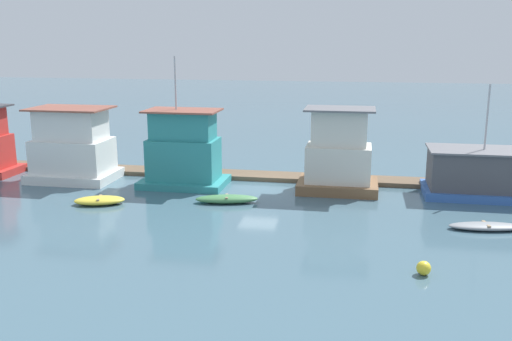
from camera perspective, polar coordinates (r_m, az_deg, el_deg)
ground_plane at (r=38.24m, az=0.27°, el=-1.71°), size 200.00×200.00×0.00m
dock_walkway at (r=40.78m, az=0.95°, el=-0.56°), size 59.60×2.15×0.30m
houseboat_white at (r=41.79m, az=-17.85°, el=2.12°), size 5.77×4.06×5.13m
houseboat_teal at (r=38.61m, az=-7.25°, el=1.81°), size 5.68×3.84×8.65m
houseboat_brown at (r=37.36m, az=8.26°, el=1.41°), size 5.15×3.86×5.43m
houseboat_blue at (r=38.50m, az=21.35°, el=-0.29°), size 6.65×4.02×7.08m
dinghy_yellow at (r=35.62m, az=-15.38°, el=-2.90°), size 3.29×2.29×0.48m
dinghy_green at (r=34.67m, az=-2.94°, el=-2.86°), size 3.96×1.94×0.49m
dinghy_grey at (r=32.21m, az=22.02°, el=-5.19°), size 3.98×1.70×0.36m
buoy_yellow at (r=25.34m, az=16.42°, el=-9.35°), size 0.61×0.61×0.61m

